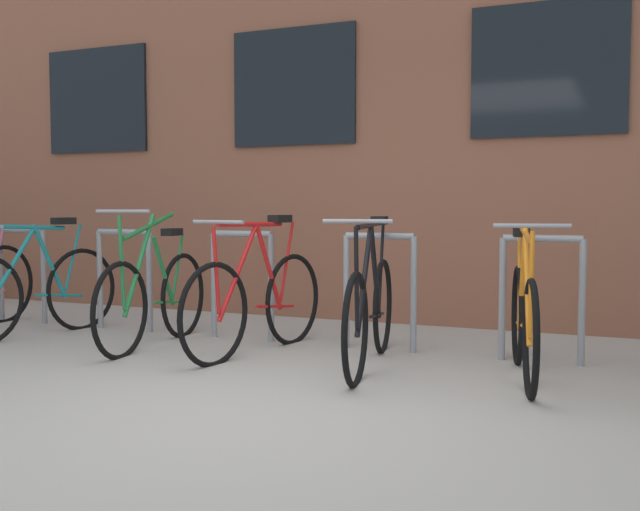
{
  "coord_description": "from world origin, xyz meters",
  "views": [
    {
      "loc": [
        1.91,
        -3.47,
        1.1
      ],
      "look_at": [
        -0.24,
        1.6,
        0.74
      ],
      "focal_mm": 41.53,
      "sensor_mm": 36.0,
      "label": 1
    }
  ],
  "objects_px": {
    "bicycle_teal": "(35,290)",
    "bicycle_black": "(371,309)",
    "bicycle_green": "(154,297)",
    "bicycle_orange": "(524,319)",
    "bicycle_red": "(257,300)"
  },
  "relations": [
    {
      "from": "bicycle_green",
      "to": "bicycle_teal",
      "type": "relative_size",
      "value": 0.99
    },
    {
      "from": "bicycle_green",
      "to": "bicycle_red",
      "type": "relative_size",
      "value": 0.98
    },
    {
      "from": "bicycle_teal",
      "to": "bicycle_black",
      "type": "height_order",
      "value": "bicycle_black"
    },
    {
      "from": "bicycle_green",
      "to": "bicycle_orange",
      "type": "relative_size",
      "value": 1.03
    },
    {
      "from": "bicycle_orange",
      "to": "bicycle_red",
      "type": "distance_m",
      "value": 1.97
    },
    {
      "from": "bicycle_green",
      "to": "bicycle_red",
      "type": "bearing_deg",
      "value": 3.91
    },
    {
      "from": "bicycle_green",
      "to": "bicycle_black",
      "type": "relative_size",
      "value": 0.94
    },
    {
      "from": "bicycle_green",
      "to": "bicycle_black",
      "type": "xyz_separation_m",
      "value": [
        1.83,
        -0.05,
        0.0
      ]
    },
    {
      "from": "bicycle_orange",
      "to": "bicycle_red",
      "type": "relative_size",
      "value": 0.95
    },
    {
      "from": "bicycle_teal",
      "to": "bicycle_black",
      "type": "bearing_deg",
      "value": -0.2
    },
    {
      "from": "bicycle_orange",
      "to": "bicycle_black",
      "type": "height_order",
      "value": "bicycle_black"
    },
    {
      "from": "bicycle_black",
      "to": "bicycle_red",
      "type": "distance_m",
      "value": 0.95
    },
    {
      "from": "bicycle_red",
      "to": "bicycle_green",
      "type": "bearing_deg",
      "value": -176.09
    },
    {
      "from": "bicycle_red",
      "to": "bicycle_orange",
      "type": "bearing_deg",
      "value": -1.56
    },
    {
      "from": "bicycle_green",
      "to": "bicycle_teal",
      "type": "bearing_deg",
      "value": -178.25
    }
  ]
}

